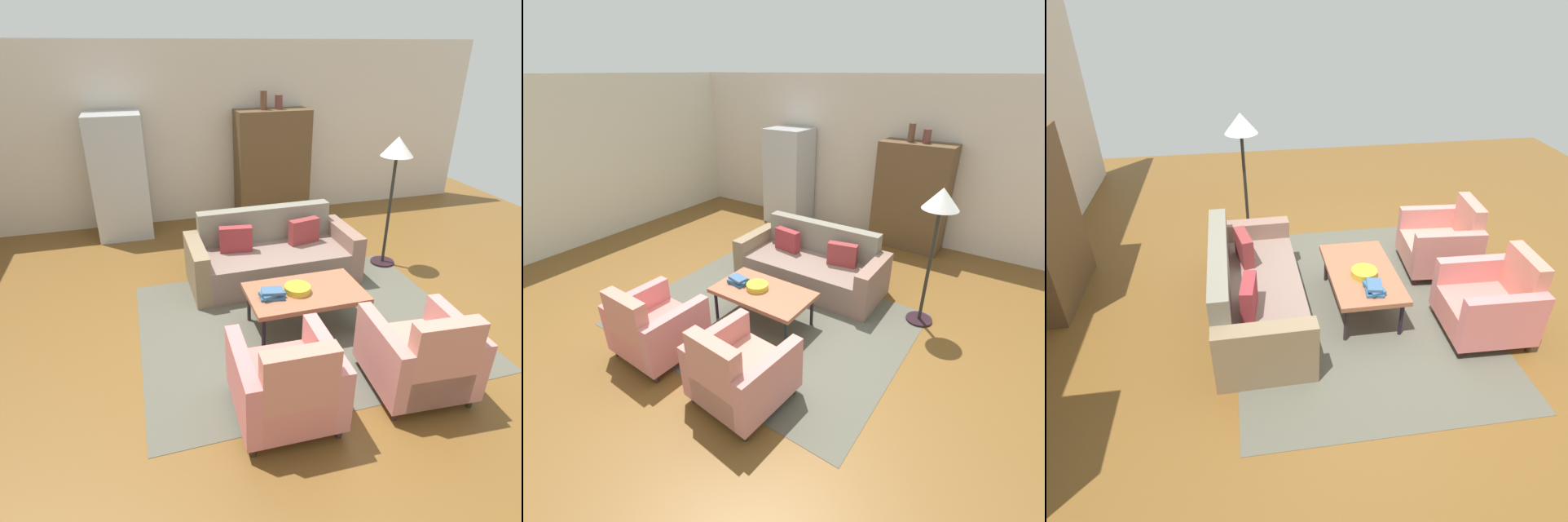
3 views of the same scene
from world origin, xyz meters
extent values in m
plane|color=brown|center=(0.00, 0.00, 0.00)|extent=(10.38, 10.38, 0.00)
cube|color=beige|center=(0.00, 3.78, 1.40)|extent=(8.65, 0.12, 2.80)
cube|color=#555346|center=(-0.14, 0.18, 0.00)|extent=(3.40, 2.60, 0.01)
cube|color=#7F675C|center=(-0.14, 1.23, 0.21)|extent=(1.75, 0.93, 0.42)
cube|color=gray|center=(-0.14, 1.59, 0.43)|extent=(1.74, 0.21, 0.86)
cube|color=#886759|center=(0.82, 1.24, 0.31)|extent=(0.19, 0.90, 0.62)
cube|color=#856F53|center=(-1.10, 1.21, 0.31)|extent=(0.19, 0.90, 0.62)
cube|color=maroon|center=(0.31, 1.33, 0.58)|extent=(0.42, 0.20, 0.32)
cube|color=maroon|center=(-0.59, 1.32, 0.58)|extent=(0.41, 0.17, 0.32)
cylinder|color=#282126|center=(-0.67, 0.41, 0.20)|extent=(0.04, 0.04, 0.40)
cylinder|color=black|center=(0.39, 0.41, 0.20)|extent=(0.04, 0.04, 0.40)
cylinder|color=black|center=(-0.67, -0.15, 0.20)|extent=(0.04, 0.04, 0.40)
cylinder|color=black|center=(0.39, -0.15, 0.20)|extent=(0.04, 0.04, 0.40)
cube|color=#995C40|center=(-0.14, 0.13, 0.42)|extent=(1.20, 0.70, 0.05)
cylinder|color=#311D17|center=(-1.06, -0.62, 0.05)|extent=(0.05, 0.05, 0.10)
cylinder|color=#302011|center=(-0.39, -0.64, 0.05)|extent=(0.05, 0.05, 0.10)
cylinder|color=#301F0F|center=(-1.09, -1.30, 0.05)|extent=(0.05, 0.05, 0.10)
cylinder|color=#372221|center=(-0.41, -1.32, 0.05)|extent=(0.05, 0.05, 0.10)
cube|color=#CF7269|center=(-0.74, -0.97, 0.25)|extent=(0.58, 0.82, 0.30)
cube|color=tan|center=(-0.75, -1.30, 0.49)|extent=(0.56, 0.16, 0.78)
cube|color=#D57576|center=(-1.08, -0.96, 0.38)|extent=(0.14, 0.80, 0.56)
cube|color=tan|center=(-0.40, -0.98, 0.38)|extent=(0.14, 0.80, 0.56)
cylinder|color=#371A1B|center=(0.15, -0.61, 0.05)|extent=(0.05, 0.05, 0.10)
cylinder|color=#3C2B10|center=(0.83, -0.66, 0.05)|extent=(0.05, 0.05, 0.10)
cylinder|color=#351C20|center=(0.10, -1.29, 0.05)|extent=(0.05, 0.05, 0.10)
cylinder|color=#2A2615|center=(0.78, -1.34, 0.05)|extent=(0.05, 0.05, 0.10)
cube|color=tan|center=(0.46, -0.97, 0.25)|extent=(0.62, 0.84, 0.30)
cube|color=tan|center=(0.44, -1.30, 0.49)|extent=(0.57, 0.18, 0.78)
cube|color=tan|center=(0.13, -0.95, 0.38)|extent=(0.18, 0.81, 0.56)
cube|color=tan|center=(0.80, -1.00, 0.38)|extent=(0.18, 0.81, 0.56)
cylinder|color=gold|center=(-0.22, 0.13, 0.48)|extent=(0.27, 0.27, 0.07)
cube|color=#2C5988|center=(-0.50, 0.10, 0.46)|extent=(0.26, 0.20, 0.03)
cube|color=#2B6091|center=(-0.50, 0.10, 0.49)|extent=(0.27, 0.19, 0.03)
cube|color=#3A5D84|center=(-0.50, 0.10, 0.52)|extent=(0.24, 0.18, 0.03)
cube|color=brown|center=(0.54, 3.43, 0.90)|extent=(1.20, 0.50, 1.80)
cube|color=#45261E|center=(0.24, 3.69, 0.90)|extent=(0.56, 0.01, 1.51)
cube|color=#3C2A15|center=(0.84, 3.69, 0.90)|extent=(0.56, 0.01, 1.51)
cylinder|color=brown|center=(0.39, 3.43, 1.94)|extent=(0.11, 0.11, 0.29)
cylinder|color=brown|center=(0.64, 3.43, 1.91)|extent=(0.12, 0.12, 0.22)
cube|color=#B7BABF|center=(-1.91, 3.33, 0.93)|extent=(0.80, 0.70, 1.85)
cylinder|color=#99999E|center=(-1.86, 3.70, 1.02)|extent=(0.02, 0.02, 0.70)
cylinder|color=black|center=(1.47, 1.26, 0.01)|extent=(0.32, 0.32, 0.03)
cylinder|color=black|center=(1.47, 1.26, 0.76)|extent=(0.04, 0.04, 1.45)
cone|color=silver|center=(1.47, 1.26, 1.60)|extent=(0.40, 0.40, 0.24)
camera|label=1|loc=(-1.66, -3.48, 2.72)|focal=30.08mm
camera|label=2|loc=(2.32, -2.98, 2.84)|focal=26.19mm
camera|label=3|loc=(-4.02, 1.30, 3.10)|focal=31.60mm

